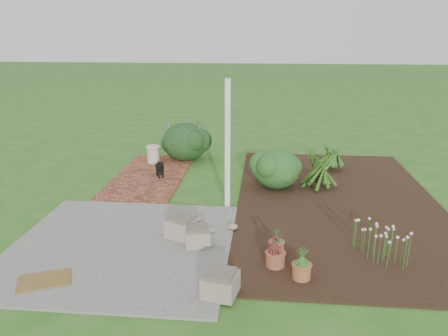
# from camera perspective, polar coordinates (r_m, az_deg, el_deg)

# --- Properties ---
(ground) EXTENTS (80.00, 80.00, 0.00)m
(ground) POSITION_cam_1_polar(r_m,az_deg,el_deg) (8.60, -1.59, -5.21)
(ground) COLOR #2D5D1D
(ground) RESTS_ON ground
(concrete_patio) EXTENTS (3.50, 3.50, 0.04)m
(concrete_patio) POSITION_cam_1_polar(r_m,az_deg,el_deg) (7.31, -13.25, -9.84)
(concrete_patio) COLOR #5E5F5C
(concrete_patio) RESTS_ON ground
(brick_path) EXTENTS (1.60, 3.50, 0.04)m
(brick_path) POSITION_cam_1_polar(r_m,az_deg,el_deg) (10.52, -9.63, -1.03)
(brick_path) COLOR brown
(brick_path) RESTS_ON ground
(garden_bed) EXTENTS (4.00, 7.00, 0.03)m
(garden_bed) POSITION_cam_1_polar(r_m,az_deg,el_deg) (9.12, 14.64, -4.34)
(garden_bed) COLOR black
(garden_bed) RESTS_ON ground
(veranda_post) EXTENTS (0.10, 0.10, 2.50)m
(veranda_post) POSITION_cam_1_polar(r_m,az_deg,el_deg) (8.27, 0.49, 3.00)
(veranda_post) COLOR white
(veranda_post) RESTS_ON ground
(stone_trough_near) EXTENTS (0.50, 0.50, 0.28)m
(stone_trough_near) POSITION_cam_1_polar(r_m,az_deg,el_deg) (5.84, -0.46, -14.97)
(stone_trough_near) COLOR gray
(stone_trough_near) RESTS_ON concrete_patio
(stone_trough_mid) EXTENTS (0.45, 0.45, 0.26)m
(stone_trough_mid) POSITION_cam_1_polar(r_m,az_deg,el_deg) (7.08, -3.43, -8.94)
(stone_trough_mid) COLOR #78695B
(stone_trough_mid) RESTS_ON concrete_patio
(stone_trough_far) EXTENTS (0.59, 0.59, 0.30)m
(stone_trough_far) POSITION_cam_1_polar(r_m,az_deg,el_deg) (7.36, -5.44, -7.74)
(stone_trough_far) COLOR gray
(stone_trough_far) RESTS_ON concrete_patio
(coir_doormat) EXTENTS (0.80, 0.68, 0.02)m
(coir_doormat) POSITION_cam_1_polar(r_m,az_deg,el_deg) (6.65, -22.42, -13.42)
(coir_doormat) COLOR brown
(coir_doormat) RESTS_ON concrete_patio
(black_dog) EXTENTS (0.27, 0.44, 0.40)m
(black_dog) POSITION_cam_1_polar(r_m,az_deg,el_deg) (10.27, -8.37, 0.06)
(black_dog) COLOR black
(black_dog) RESTS_ON brick_path
(cream_ceramic_urn) EXTENTS (0.35, 0.35, 0.43)m
(cream_ceramic_urn) POSITION_cam_1_polar(r_m,az_deg,el_deg) (11.46, -9.22, 1.74)
(cream_ceramic_urn) COLOR beige
(cream_ceramic_urn) RESTS_ON brick_path
(evergreen_shrub) EXTENTS (1.03, 1.03, 0.87)m
(evergreen_shrub) POSITION_cam_1_polar(r_m,az_deg,el_deg) (9.58, 6.87, 0.05)
(evergreen_shrub) COLOR #103812
(evergreen_shrub) RESTS_ON garden_bed
(agapanthus_clump_back) EXTENTS (1.31, 1.31, 1.03)m
(agapanthus_clump_back) POSITION_cam_1_polar(r_m,az_deg,el_deg) (9.71, 12.27, 0.47)
(agapanthus_clump_back) COLOR #163C10
(agapanthus_clump_back) RESTS_ON garden_bed
(agapanthus_clump_front) EXTENTS (1.16, 1.16, 0.83)m
(agapanthus_clump_front) POSITION_cam_1_polar(r_m,az_deg,el_deg) (11.05, 13.95, 1.88)
(agapanthus_clump_front) COLOR #123917
(agapanthus_clump_front) RESTS_ON garden_bed
(pink_flower_patch) EXTENTS (0.85, 0.85, 0.54)m
(pink_flower_patch) POSITION_cam_1_polar(r_m,az_deg,el_deg) (7.03, 20.03, -9.07)
(pink_flower_patch) COLOR #113D0F
(pink_flower_patch) RESTS_ON garden_bed
(terracotta_pot_bronze) EXTENTS (0.35, 0.35, 0.23)m
(terracotta_pot_bronze) POSITION_cam_1_polar(r_m,az_deg,el_deg) (6.54, 6.71, -11.69)
(terracotta_pot_bronze) COLOR brown
(terracotta_pot_bronze) RESTS_ON garden_bed
(terracotta_pot_small_left) EXTENTS (0.25, 0.25, 0.19)m
(terracotta_pot_small_left) POSITION_cam_1_polar(r_m,az_deg,el_deg) (6.90, 6.85, -10.21)
(terracotta_pot_small_left) COLOR brown
(terracotta_pot_small_left) RESTS_ON garden_bed
(terracotta_pot_small_right) EXTENTS (0.27, 0.27, 0.22)m
(terracotta_pot_small_right) POSITION_cam_1_polar(r_m,az_deg,el_deg) (6.30, 10.08, -13.11)
(terracotta_pot_small_right) COLOR #965933
(terracotta_pot_small_right) RESTS_ON garden_bed
(purple_flowering_bush) EXTENTS (1.35, 1.35, 1.03)m
(purple_flowering_bush) POSITION_cam_1_polar(r_m,az_deg,el_deg) (11.71, -5.10, 3.56)
(purple_flowering_bush) COLOR black
(purple_flowering_bush) RESTS_ON ground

